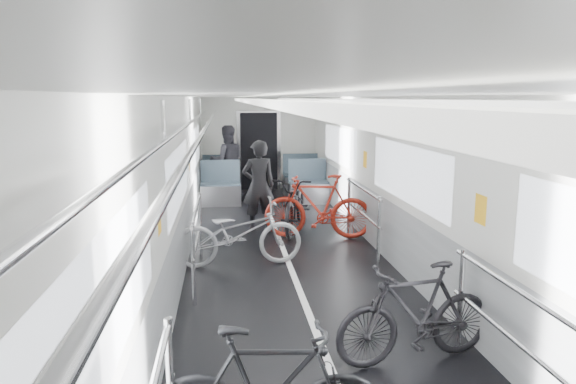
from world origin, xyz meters
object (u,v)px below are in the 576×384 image
bike_left_far (238,233)px  person_standing (259,186)px  bike_aisle (296,203)px  bike_right_near (416,313)px  person_seated (227,161)px  bike_right_far (318,206)px

bike_left_far → person_standing: person_standing is taller
bike_aisle → person_standing: bearing=-172.2°
bike_left_far → bike_aisle: bearing=-34.2°
bike_right_near → person_seated: 8.44m
bike_left_far → bike_aisle: 2.18m
bike_right_far → bike_aisle: size_ratio=0.96×
bike_left_far → bike_right_near: size_ratio=1.18×
bike_left_far → bike_right_near: bearing=-156.9°
person_standing → bike_right_near: bearing=94.8°
bike_left_far → bike_right_near: 3.31m
bike_left_far → bike_right_near: (1.51, -2.94, -0.01)m
bike_right_far → person_standing: person_standing is taller
bike_right_near → person_standing: bearing=-176.8°
bike_right_far → bike_aisle: bike_right_far is taller
bike_right_near → person_seated: bearing=-178.1°
bike_left_far → bike_aisle: (1.09, 1.89, 0.03)m
bike_aisle → person_seated: 3.67m
bike_right_far → person_standing: 1.21m
bike_aisle → person_seated: bearing=125.7°
bike_right_near → bike_right_far: size_ratio=0.84×
bike_aisle → person_standing: 0.75m
bike_right_far → person_standing: size_ratio=1.12×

